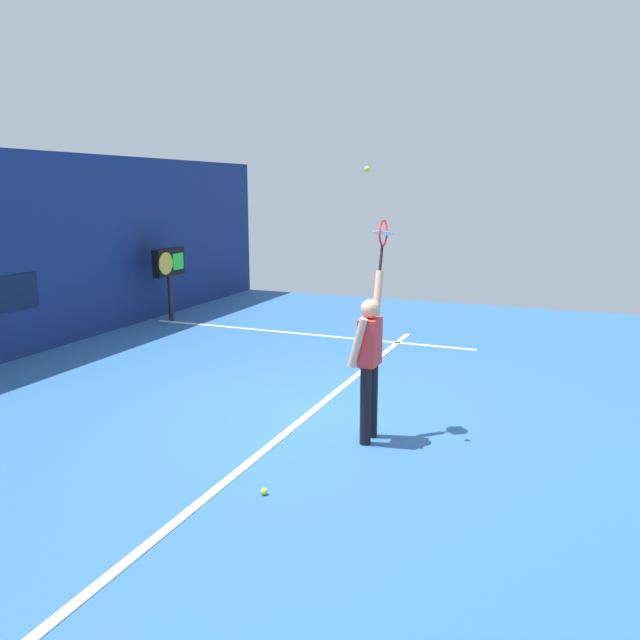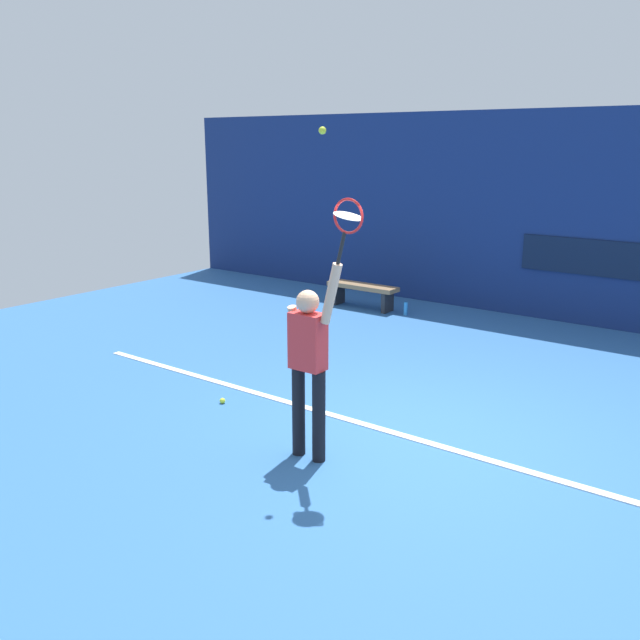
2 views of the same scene
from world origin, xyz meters
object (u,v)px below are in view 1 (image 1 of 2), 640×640
Objects in this scene: tennis_racket at (383,236)px; scoreboard_clock at (169,265)px; spare_ball at (264,491)px; tennis_player at (369,357)px; tennis_ball at (367,169)px.

tennis_racket is 7.74m from scoreboard_clock.
tennis_racket is 9.21× the size of spare_ball.
tennis_racket is at bearing -0.56° from tennis_player.
tennis_player is at bearing -136.64° from tennis_ball.
spare_ball is (-6.61, -5.72, -1.22)m from scoreboard_clock.
scoreboard_clock is at bearing 40.88° from spare_ball.
tennis_player is 1.43m from tennis_racket.
tennis_racket is at bearing -125.67° from scoreboard_clock.
tennis_ball is at bearing -12.92° from spare_ball.
tennis_racket reaches higher than scoreboard_clock.
tennis_racket is 9.21× the size of tennis_ball.
tennis_player is 3.17× the size of tennis_racket.
tennis_racket is at bearing -15.29° from tennis_ball.
tennis_player is at bearing 179.44° from tennis_racket.
scoreboard_clock is (4.81, 6.13, -1.87)m from tennis_ball.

